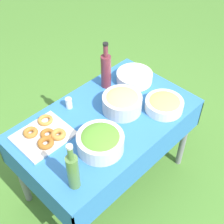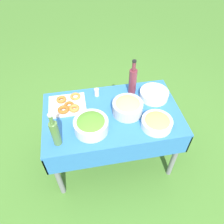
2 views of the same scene
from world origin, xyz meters
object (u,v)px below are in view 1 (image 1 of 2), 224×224
salad_bowl (100,141)px  donut_platter (44,135)px  pasta_bowl (122,102)px  plate_stack (134,77)px  fruit_bowl (164,104)px  olive_oil_bottle (73,171)px  wine_bottle (106,70)px

salad_bowl → donut_platter: bearing=119.7°
pasta_bowl → donut_platter: bearing=161.2°
plate_stack → fruit_bowl: size_ratio=1.04×
olive_oil_bottle → fruit_bowl: size_ratio=1.27×
donut_platter → plate_stack: bearing=-1.9°
pasta_bowl → wine_bottle: (0.11, 0.26, 0.07)m
plate_stack → olive_oil_bottle: olive_oil_bottle is taller
pasta_bowl → fruit_bowl: size_ratio=1.03×
fruit_bowl → olive_oil_bottle: bearing=-178.2°
wine_bottle → salad_bowl: bearing=-138.0°
donut_platter → plate_stack: plate_stack is taller
salad_bowl → plate_stack: salad_bowl is taller
donut_platter → wine_bottle: size_ratio=0.92×
donut_platter → wine_bottle: (0.63, 0.08, 0.13)m
olive_oil_bottle → fruit_bowl: (0.83, 0.03, -0.09)m
donut_platter → olive_oil_bottle: 0.43m
salad_bowl → pasta_bowl: (0.34, 0.14, 0.00)m
wine_bottle → fruit_bowl: (0.10, -0.46, -0.10)m
plate_stack → wine_bottle: (-0.19, 0.11, 0.11)m
salad_bowl → wine_bottle: wine_bottle is taller
pasta_bowl → plate_stack: size_ratio=0.99×
olive_oil_bottle → salad_bowl: bearing=16.8°
donut_platter → olive_oil_bottle: size_ratio=1.02×
donut_platter → olive_oil_bottle: olive_oil_bottle is taller
salad_bowl → wine_bottle: (0.45, 0.40, 0.08)m
salad_bowl → plate_stack: 0.70m
olive_oil_bottle → plate_stack: bearing=22.3°
pasta_bowl → wine_bottle: bearing=67.7°
salad_bowl → fruit_bowl: size_ratio=1.09×
salad_bowl → olive_oil_bottle: bearing=-163.2°
salad_bowl → fruit_bowl: bearing=-6.2°
plate_stack → olive_oil_bottle: (-0.92, -0.38, 0.10)m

